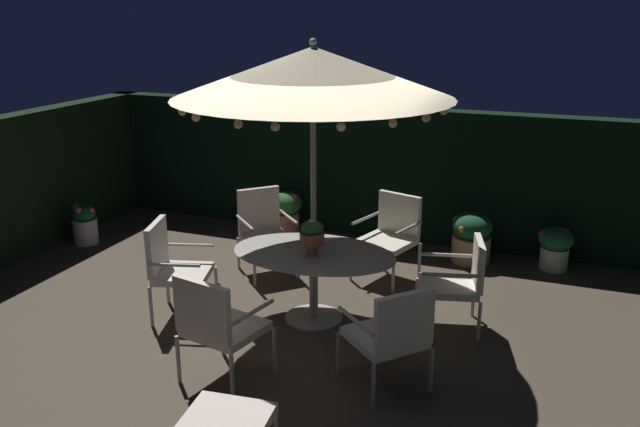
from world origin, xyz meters
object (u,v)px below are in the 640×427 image
Objects in this scene: patio_chair_east at (173,263)px; patio_chair_south at (392,332)px; patio_chair_southwest at (459,279)px; patio_chair_north at (391,231)px; patio_chair_northeast at (264,228)px; potted_plant_right_far at (85,224)px; potted_plant_right_near at (285,212)px; patio_chair_southeast at (217,322)px; centerpiece_planter at (312,234)px; patio_dining_table at (314,265)px; patio_umbrella at (313,73)px; ottoman_footrest at (227,421)px; potted_plant_back_right at (472,237)px; potted_plant_left_near at (555,246)px.

patio_chair_south is (2.49, -0.57, -0.04)m from patio_chair_east.
patio_chair_south is at bearing -103.87° from patio_chair_southwest.
patio_chair_north is 1.54m from patio_chair_northeast.
patio_chair_southwest is 1.67× the size of potted_plant_right_far.
patio_chair_south reaches higher than potted_plant_right_near.
patio_chair_southeast is at bearing -42.90° from patio_chair_east.
centerpiece_planter is 1.62m from patio_chair_north.
patio_chair_north is 0.97× the size of patio_chair_east.
patio_chair_southwest reaches higher than patio_dining_table.
patio_umbrella is 4.48× the size of ottoman_footrest.
centerpiece_planter is 0.69× the size of potted_plant_right_far.
patio_chair_southwest is at bearing 18.70° from centerpiece_planter.
patio_chair_east is 1.07× the size of patio_chair_south.
patio_chair_southeast reaches higher than patio_chair_northeast.
potted_plant_left_near is at bearing 5.63° from potted_plant_back_right.
patio_chair_north is 4.22m from potted_plant_right_far.
patio_umbrella is 5.06× the size of potted_plant_right_far.
potted_plant_right_far is (-2.70, -0.01, -0.27)m from patio_chair_northeast.
patio_umbrella is 2.83× the size of patio_chair_northeast.
patio_chair_south is 1.60m from ottoman_footrest.
patio_chair_south is at bearing -74.87° from patio_chair_north.
centerpiece_planter is at bearing 12.13° from patio_chair_east.
potted_plant_right_near is at bearing 126.67° from patio_chair_south.
potted_plant_right_far is (-4.84, 2.00, -0.26)m from patio_chair_south.
patio_chair_southeast reaches higher than patio_chair_north.
ottoman_footrest is at bearing -112.73° from patio_chair_southwest.
patio_umbrella is 2.96× the size of patio_chair_south.
patio_chair_southeast is 4.01m from potted_plant_back_right.
patio_chair_south reaches higher than potted_plant_back_right.
patio_chair_northeast reaches higher than patio_dining_table.
patio_dining_table is 1.67× the size of patio_chair_east.
potted_plant_right_far is (-2.45, -1.21, -0.08)m from potted_plant_right_near.
patio_chair_south reaches higher than patio_chair_southwest.
potted_plant_left_near reaches higher than ottoman_footrest.
patio_chair_southwest is 3.30m from potted_plant_right_near.
potted_plant_right_far is at bearing 163.41° from centerpiece_planter.
centerpiece_planter is at bearing -46.54° from patio_chair_northeast.
patio_chair_southeast is at bearing -124.51° from potted_plant_left_near.
centerpiece_planter is at bearing 96.39° from ottoman_footrest.
potted_plant_left_near is (3.58, 0.11, -0.06)m from potted_plant_right_near.
centerpiece_planter is at bearing 140.37° from patio_chair_south.
patio_chair_east is at bearing -135.26° from potted_plant_back_right.
patio_dining_table is 1.47m from patio_chair_southeast.
potted_plant_right_near reaches higher than ottoman_footrest.
patio_chair_east is at bearing -163.42° from patio_umbrella.
patio_umbrella is 4.26× the size of potted_plant_right_near.
patio_chair_southeast is at bearing -104.90° from patio_chair_north.
patio_chair_southwest is at bearing 14.25° from patio_dining_table.
potted_plant_right_near is at bearing 26.24° from potted_plant_right_far.
patio_dining_table is 2.59m from potted_plant_right_near.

